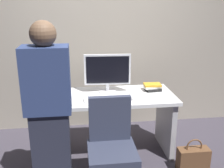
# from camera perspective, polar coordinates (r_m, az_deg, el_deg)

# --- Properties ---
(ground_plane) EXTENTS (9.00, 9.00, 0.00)m
(ground_plane) POSITION_cam_1_polar(r_m,az_deg,el_deg) (3.41, -0.11, -14.19)
(ground_plane) COLOR #3D3842
(wall_back) EXTENTS (6.40, 0.10, 3.00)m
(wall_back) POSITION_cam_1_polar(r_m,az_deg,el_deg) (3.74, -1.77, 13.06)
(wall_back) COLOR #9E9384
(wall_back) RESTS_ON ground
(desk) EXTENTS (1.45, 0.68, 0.74)m
(desk) POSITION_cam_1_polar(r_m,az_deg,el_deg) (3.17, -0.12, -6.26)
(desk) COLOR white
(desk) RESTS_ON ground
(office_chair) EXTENTS (0.52, 0.52, 0.94)m
(office_chair) POSITION_cam_1_polar(r_m,az_deg,el_deg) (2.57, -0.11, -14.52)
(office_chair) COLOR black
(office_chair) RESTS_ON ground
(person_at_desk) EXTENTS (0.40, 0.24, 1.64)m
(person_at_desk) POSITION_cam_1_polar(r_m,az_deg,el_deg) (2.44, -13.31, -5.91)
(person_at_desk) COLOR #262838
(person_at_desk) RESTS_ON ground
(monitor) EXTENTS (0.54, 0.15, 0.46)m
(monitor) POSITION_cam_1_polar(r_m,az_deg,el_deg) (3.11, -0.97, 2.75)
(monitor) COLOR silver
(monitor) RESTS_ON desk
(keyboard) EXTENTS (0.44, 0.15, 0.02)m
(keyboard) POSITION_cam_1_polar(r_m,az_deg,el_deg) (2.93, -1.86, -3.25)
(keyboard) COLOR white
(keyboard) RESTS_ON desk
(mouse) EXTENTS (0.06, 0.10, 0.03)m
(mouse) POSITION_cam_1_polar(r_m,az_deg,el_deg) (2.97, 4.22, -2.88)
(mouse) COLOR white
(mouse) RESTS_ON desk
(cup_near_keyboard) EXTENTS (0.06, 0.06, 0.09)m
(cup_near_keyboard) POSITION_cam_1_polar(r_m,az_deg,el_deg) (2.90, -9.55, -2.92)
(cup_near_keyboard) COLOR white
(cup_near_keyboard) RESTS_ON desk
(book_stack) EXTENTS (0.22, 0.16, 0.08)m
(book_stack) POSITION_cam_1_polar(r_m,az_deg,el_deg) (3.26, 8.70, -0.66)
(book_stack) COLOR black
(book_stack) RESTS_ON desk
(handbag) EXTENTS (0.34, 0.14, 0.38)m
(handbag) POSITION_cam_1_polar(r_m,az_deg,el_deg) (3.15, 16.91, -15.05)
(handbag) COLOR brown
(handbag) RESTS_ON ground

